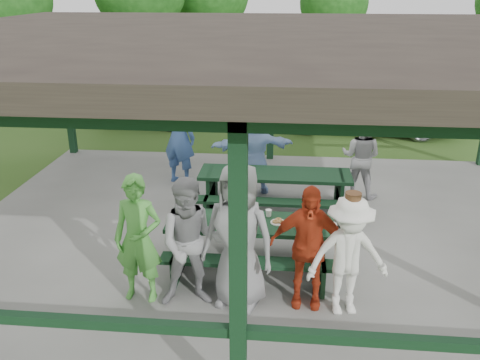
# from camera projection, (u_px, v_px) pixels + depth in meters

# --- Properties ---
(ground) EXTENTS (90.00, 90.00, 0.00)m
(ground) POSITION_uv_depth(u_px,v_px,m) (261.00, 236.00, 8.52)
(ground) COLOR #2E5219
(ground) RESTS_ON ground
(concrete_slab) EXTENTS (10.00, 8.00, 0.10)m
(concrete_slab) POSITION_uv_depth(u_px,v_px,m) (261.00, 233.00, 8.51)
(concrete_slab) COLOR slate
(concrete_slab) RESTS_ON ground
(pavilion_structure) EXTENTS (10.60, 8.60, 3.24)m
(pavilion_structure) POSITION_uv_depth(u_px,v_px,m) (264.00, 42.00, 7.37)
(pavilion_structure) COLOR black
(pavilion_structure) RESTS_ON concrete_slab
(picnic_table_near) EXTENTS (2.35, 1.39, 0.75)m
(picnic_table_near) POSITION_uv_depth(u_px,v_px,m) (251.00, 240.00, 7.21)
(picnic_table_near) COLOR black
(picnic_table_near) RESTS_ON concrete_slab
(picnic_table_far) EXTENTS (2.67, 1.39, 0.75)m
(picnic_table_far) POSITION_uv_depth(u_px,v_px,m) (275.00, 187.00, 9.04)
(picnic_table_far) COLOR black
(picnic_table_far) RESTS_ON concrete_slab
(table_setting) EXTENTS (2.36, 0.45, 0.10)m
(table_setting) POSITION_uv_depth(u_px,v_px,m) (243.00, 218.00, 7.13)
(table_setting) COLOR white
(table_setting) RESTS_ON picnic_table_near
(contestant_green) EXTENTS (0.64, 0.44, 1.71)m
(contestant_green) POSITION_uv_depth(u_px,v_px,m) (138.00, 239.00, 6.40)
(contestant_green) COLOR green
(contestant_green) RESTS_ON concrete_slab
(contestant_grey_left) EXTENTS (0.93, 0.78, 1.71)m
(contestant_grey_left) POSITION_uv_depth(u_px,v_px,m) (191.00, 244.00, 6.29)
(contestant_grey_left) COLOR gray
(contestant_grey_left) RESTS_ON concrete_slab
(contestant_grey_mid) EXTENTS (1.05, 0.83, 1.90)m
(contestant_grey_mid) POSITION_uv_depth(u_px,v_px,m) (239.00, 237.00, 6.26)
(contestant_grey_mid) COLOR gray
(contestant_grey_mid) RESTS_ON concrete_slab
(contestant_red) EXTENTS (0.98, 0.45, 1.63)m
(contestant_red) POSITION_uv_depth(u_px,v_px,m) (307.00, 247.00, 6.30)
(contestant_red) COLOR #B23317
(contestant_red) RESTS_ON concrete_slab
(contestant_white_fedora) EXTENTS (1.10, 0.75, 1.62)m
(contestant_white_fedora) POSITION_uv_depth(u_px,v_px,m) (348.00, 256.00, 6.14)
(contestant_white_fedora) COLOR white
(contestant_white_fedora) RESTS_ON concrete_slab
(spectator_lblue) EXTENTS (1.70, 0.92, 1.75)m
(spectator_lblue) POSITION_uv_depth(u_px,v_px,m) (254.00, 150.00, 9.76)
(spectator_lblue) COLOR #98BBEB
(spectator_lblue) RESTS_ON concrete_slab
(spectator_blue) EXTENTS (0.83, 0.69, 1.96)m
(spectator_blue) POSITION_uv_depth(u_px,v_px,m) (179.00, 137.00, 10.22)
(spectator_blue) COLOR #385893
(spectator_blue) RESTS_ON concrete_slab
(spectator_grey) EXTENTS (0.94, 0.85, 1.58)m
(spectator_grey) POSITION_uv_depth(u_px,v_px,m) (361.00, 157.00, 9.64)
(spectator_grey) COLOR #9A9A9D
(spectator_grey) RESTS_ON concrete_slab
(pickup_truck) EXTENTS (5.25, 2.92, 1.39)m
(pickup_truck) POSITION_uv_depth(u_px,v_px,m) (367.00, 105.00, 14.57)
(pickup_truck) COLOR silver
(pickup_truck) RESTS_ON ground
(farm_trailer) EXTENTS (3.96, 1.93, 1.38)m
(farm_trailer) POSITION_uv_depth(u_px,v_px,m) (149.00, 101.00, 15.14)
(farm_trailer) COLOR navy
(farm_trailer) RESTS_ON ground
(tree_mid) EXTENTS (2.99, 2.99, 4.68)m
(tree_mid) POSITION_uv_depth(u_px,v_px,m) (334.00, 3.00, 22.28)
(tree_mid) COLOR #302213
(tree_mid) RESTS_ON ground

